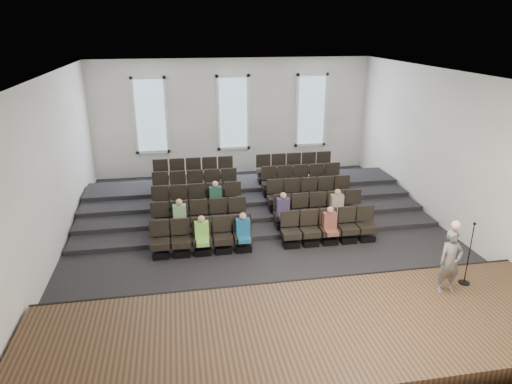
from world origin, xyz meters
TOP-DOWN VIEW (x-y plane):
  - ground at (0.00, 0.00)m, footprint 14.00×14.00m
  - ceiling at (0.00, 0.00)m, footprint 12.00×14.00m
  - wall_back at (0.00, 7.02)m, footprint 12.00×0.04m
  - wall_front at (0.00, -7.02)m, footprint 12.00×0.04m
  - wall_left at (-6.02, 0.00)m, footprint 0.04×14.00m
  - wall_right at (6.02, 0.00)m, footprint 0.04×14.00m
  - stage at (0.00, -5.10)m, footprint 11.80×3.60m
  - stage_lip at (0.00, -3.33)m, footprint 11.80×0.06m
  - risers at (0.00, 3.17)m, footprint 11.80×4.80m
  - seating_rows at (-0.00, 1.54)m, footprint 6.80×4.70m
  - windows at (0.00, 6.95)m, footprint 8.44×0.10m
  - audience at (-0.19, 0.15)m, footprint 5.45×2.64m
  - speaker at (3.44, -4.40)m, footprint 0.56×0.37m
  - mic_stand at (4.08, -4.15)m, footprint 0.27×0.27m

SIDE VIEW (x-z plane):
  - ground at x=0.00m, z-range 0.00..0.00m
  - risers at x=0.00m, z-range -0.10..0.50m
  - stage at x=0.00m, z-range 0.00..0.50m
  - stage_lip at x=0.00m, z-range -0.01..0.51m
  - seating_rows at x=0.00m, z-range -0.15..1.52m
  - audience at x=-0.19m, z-range 0.24..1.34m
  - mic_stand at x=4.08m, z-range 0.18..1.77m
  - speaker at x=3.44m, z-range 0.50..2.04m
  - wall_back at x=0.00m, z-range 0.00..5.00m
  - wall_front at x=0.00m, z-range 0.00..5.00m
  - wall_left at x=-6.02m, z-range 0.00..5.00m
  - wall_right at x=6.02m, z-range 0.00..5.00m
  - windows at x=0.00m, z-range 1.08..4.32m
  - ceiling at x=0.00m, z-range 5.00..5.02m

